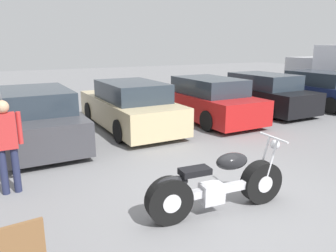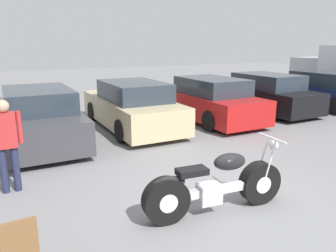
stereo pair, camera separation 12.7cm
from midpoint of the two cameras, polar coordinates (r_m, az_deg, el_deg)
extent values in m
plane|color=slate|center=(5.59, 9.30, -12.30)|extent=(60.00, 60.00, 0.00)
cylinder|color=black|center=(5.46, 15.25, -9.39)|extent=(0.69, 0.26, 0.68)
cylinder|color=silver|center=(5.46, 15.25, -9.39)|extent=(0.29, 0.24, 0.27)
cylinder|color=black|center=(4.70, -0.59, -12.87)|extent=(0.69, 0.26, 0.68)
cylinder|color=silver|center=(4.70, -0.59, -12.87)|extent=(0.29, 0.24, 0.27)
cube|color=silver|center=(5.02, 7.98, -10.93)|extent=(1.22, 0.22, 0.12)
cube|color=silver|center=(4.98, 6.86, -11.52)|extent=(0.36, 0.27, 0.30)
ellipsoid|color=black|center=(4.97, 10.34, -6.05)|extent=(0.54, 0.34, 0.25)
cube|color=black|center=(4.70, 3.93, -7.87)|extent=(0.46, 0.28, 0.09)
ellipsoid|color=black|center=(4.61, -0.02, -9.94)|extent=(0.50, 0.24, 0.20)
cylinder|color=silver|center=(5.32, 16.87, -5.99)|extent=(0.22, 0.05, 0.72)
cylinder|color=silver|center=(5.45, 15.65, -5.42)|extent=(0.22, 0.05, 0.72)
cylinder|color=silver|center=(5.33, 17.26, -1.93)|extent=(0.09, 0.62, 0.03)
sphere|color=silver|center=(5.39, 17.49, -3.10)|extent=(0.15, 0.15, 0.15)
cylinder|color=silver|center=(5.04, 3.77, -12.42)|extent=(1.22, 0.19, 0.08)
cube|color=#3D3D42|center=(9.08, -22.25, 0.60)|extent=(1.73, 4.53, 0.75)
cube|color=#28333D|center=(8.70, -22.42, 4.29)|extent=(1.52, 2.36, 0.52)
cylinder|color=black|center=(10.46, -27.45, 0.56)|extent=(0.20, 0.61, 0.61)
cylinder|color=black|center=(10.59, -18.75, 1.58)|extent=(0.20, 0.61, 0.61)
cylinder|color=black|center=(7.73, -26.78, -3.72)|extent=(0.20, 0.61, 0.61)
cylinder|color=black|center=(7.91, -15.10, -2.26)|extent=(0.20, 0.61, 0.61)
cube|color=#C6B284|center=(9.96, -7.22, 2.67)|extent=(1.73, 4.53, 0.75)
cube|color=#28333D|center=(9.60, -6.74, 6.10)|extent=(1.52, 2.36, 0.52)
cylinder|color=black|center=(11.07, -13.76, 2.44)|extent=(0.20, 0.61, 0.61)
cylinder|color=black|center=(11.57, -6.03, 3.27)|extent=(0.20, 0.61, 0.61)
cylinder|color=black|center=(8.45, -8.76, -0.89)|extent=(0.20, 0.61, 0.61)
cylinder|color=black|center=(9.10, 0.82, 0.36)|extent=(0.20, 0.61, 0.61)
cube|color=red|center=(11.07, 5.92, 3.86)|extent=(1.73, 4.53, 0.75)
cube|color=#28333D|center=(10.75, 6.82, 6.95)|extent=(1.52, 2.36, 0.52)
cylinder|color=black|center=(11.88, -1.17, 3.63)|extent=(0.20, 0.61, 0.61)
cylinder|color=black|center=(12.69, 5.32, 4.25)|extent=(0.20, 0.61, 0.61)
cylinder|color=black|center=(9.53, 6.64, 0.90)|extent=(0.20, 0.61, 0.61)
cylinder|color=black|center=(10.52, 13.85, 1.84)|extent=(0.20, 0.61, 0.61)
cube|color=black|center=(12.91, 15.06, 4.92)|extent=(1.73, 4.53, 0.75)
cube|color=#28333D|center=(12.63, 16.10, 7.57)|extent=(1.52, 2.36, 0.52)
cylinder|color=black|center=(13.48, 8.40, 4.74)|extent=(0.20, 0.61, 0.61)
cylinder|color=black|center=(14.50, 13.53, 5.16)|extent=(0.20, 0.61, 0.61)
cylinder|color=black|center=(11.40, 16.87, 2.57)|extent=(0.20, 0.61, 0.61)
cylinder|color=black|center=(12.59, 22.07, 3.19)|extent=(0.20, 0.61, 0.61)
cube|color=#19234C|center=(14.59, 23.78, 5.23)|extent=(1.73, 4.53, 0.75)
cube|color=#28333D|center=(14.36, 24.89, 7.54)|extent=(1.52, 2.36, 0.52)
cylinder|color=black|center=(14.92, 17.54, 5.14)|extent=(0.20, 0.61, 0.61)
cylinder|color=black|center=(16.12, 21.56, 5.43)|extent=(0.20, 0.61, 0.61)
cylinder|color=black|center=(13.16, 26.31, 3.19)|extent=(0.20, 0.61, 0.61)
cube|color=#B2B2B7|center=(18.05, 23.56, 8.73)|extent=(2.06, 1.64, 1.37)
cylinder|color=black|center=(17.35, 21.29, 6.41)|extent=(0.24, 0.85, 0.85)
cylinder|color=black|center=(18.90, 25.23, 6.59)|extent=(0.24, 0.85, 0.85)
cylinder|color=#232847|center=(6.18, -27.23, -7.13)|extent=(0.12, 0.12, 0.79)
cylinder|color=#232847|center=(6.18, -25.47, -6.92)|extent=(0.12, 0.12, 0.79)
cube|color=red|center=(5.99, -27.07, -0.81)|extent=(0.34, 0.20, 0.59)
cylinder|color=red|center=(5.98, -25.01, -0.29)|extent=(0.08, 0.08, 0.55)
sphere|color=tan|center=(5.90, -27.51, 2.97)|extent=(0.21, 0.21, 0.21)
camera|label=1|loc=(0.06, -90.55, -0.14)|focal=35.00mm
camera|label=2|loc=(0.06, 89.45, 0.14)|focal=35.00mm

